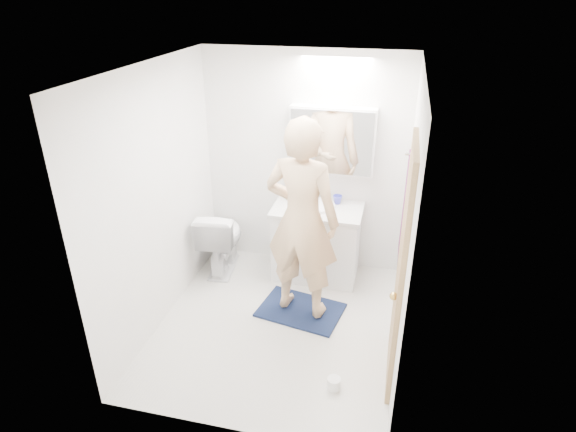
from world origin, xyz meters
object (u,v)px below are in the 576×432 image
(medicine_cabinet, at_px, (332,141))
(toothbrush_cup, at_px, (337,200))
(toilet_paper_roll, at_px, (334,383))
(person, at_px, (302,220))
(soap_bottle_a, at_px, (290,189))
(toilet, at_px, (222,239))
(vanity_cabinet, at_px, (316,244))
(soap_bottle_b, at_px, (309,193))

(medicine_cabinet, xyz_separation_m, toothbrush_cup, (0.09, -0.05, -0.63))
(medicine_cabinet, bearing_deg, toilet_paper_roll, -79.30)
(person, height_order, soap_bottle_a, person)
(toilet_paper_roll, bearing_deg, toilet, 134.61)
(person, bearing_deg, vanity_cabinet, -81.26)
(person, height_order, toilet_paper_roll, person)
(medicine_cabinet, relative_size, person, 0.45)
(medicine_cabinet, xyz_separation_m, soap_bottle_a, (-0.44, -0.06, -0.56))
(vanity_cabinet, xyz_separation_m, toilet, (-1.06, -0.11, -0.01))
(toothbrush_cup, bearing_deg, person, -103.57)
(vanity_cabinet, height_order, person, person)
(toothbrush_cup, height_order, toilet_paper_roll, toothbrush_cup)
(medicine_cabinet, distance_m, toilet, 1.64)
(soap_bottle_b, bearing_deg, toothbrush_cup, -3.59)
(toilet, bearing_deg, toilet_paper_roll, 128.81)
(soap_bottle_a, bearing_deg, soap_bottle_b, 8.27)
(toothbrush_cup, xyz_separation_m, toilet_paper_roll, (0.26, -1.80, -0.82))
(vanity_cabinet, bearing_deg, medicine_cabinet, 65.10)
(vanity_cabinet, bearing_deg, toothbrush_cup, 40.58)
(medicine_cabinet, xyz_separation_m, soap_bottle_b, (-0.23, -0.03, -0.60))
(medicine_cabinet, distance_m, soap_bottle_a, 0.71)
(medicine_cabinet, bearing_deg, person, -97.47)
(toilet_paper_roll, bearing_deg, toothbrush_cup, 98.23)
(soap_bottle_a, relative_size, toilet_paper_roll, 2.24)
(vanity_cabinet, bearing_deg, toilet_paper_roll, -74.77)
(toothbrush_cup, bearing_deg, toilet, -167.57)
(toilet, bearing_deg, person, 144.34)
(vanity_cabinet, distance_m, toilet_paper_roll, 1.74)
(soap_bottle_a, bearing_deg, vanity_cabinet, -23.91)
(soap_bottle_b, relative_size, toilet_paper_roll, 1.44)
(vanity_cabinet, xyz_separation_m, soap_bottle_a, (-0.34, 0.15, 0.55))
(soap_bottle_b, distance_m, toilet_paper_roll, 2.09)
(person, distance_m, soap_bottle_a, 0.92)
(toilet, bearing_deg, medicine_cabinet, -170.12)
(vanity_cabinet, height_order, toilet, vanity_cabinet)
(person, xyz_separation_m, soap_bottle_a, (-0.32, 0.86, -0.07))
(soap_bottle_a, distance_m, toothbrush_cup, 0.53)
(toilet, height_order, toothbrush_cup, toothbrush_cup)
(vanity_cabinet, relative_size, medicine_cabinet, 1.02)
(medicine_cabinet, height_order, toothbrush_cup, medicine_cabinet)
(toilet, relative_size, soap_bottle_b, 4.80)
(person, distance_m, toothbrush_cup, 0.91)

